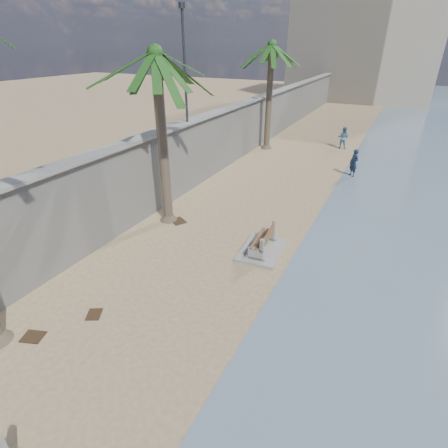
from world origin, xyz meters
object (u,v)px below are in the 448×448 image
(palm_back, at_px, (272,46))
(person_b, at_px, (343,136))
(bench_far, at_px, (262,242))
(person_a, at_px, (354,161))
(palm_mid, at_px, (155,55))

(palm_back, xyz_separation_m, person_b, (5.11, 2.53, -6.03))
(bench_far, relative_size, person_b, 1.26)
(palm_back, xyz_separation_m, person_a, (6.79, -3.52, -5.99))
(person_a, bearing_deg, bench_far, -55.99)
(bench_far, xyz_separation_m, palm_mid, (-4.76, 0.62, 6.37))
(palm_back, bearing_deg, palm_mid, -88.76)
(palm_mid, bearing_deg, person_a, 56.39)
(palm_mid, distance_m, palm_back, 13.31)
(person_a, bearing_deg, palm_back, -163.87)
(bench_far, bearing_deg, person_a, 80.48)
(palm_mid, height_order, person_a, palm_mid)
(bench_far, xyz_separation_m, person_b, (0.06, 16.45, 0.51))
(palm_back, height_order, person_a, palm_back)
(bench_far, xyz_separation_m, palm_back, (-5.05, 13.92, 6.53))
(bench_far, height_order, person_b, person_b)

